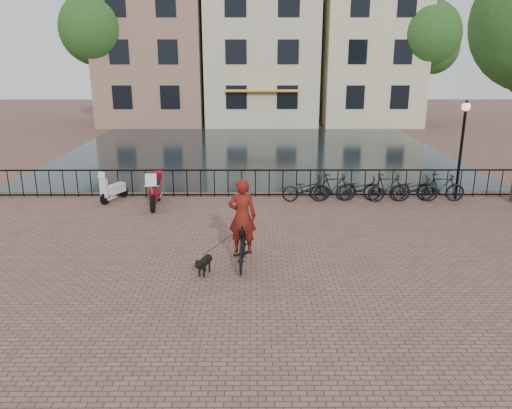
{
  "coord_description": "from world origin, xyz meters",
  "views": [
    {
      "loc": [
        -0.05,
        -9.63,
        4.99
      ],
      "look_at": [
        0.0,
        3.0,
        1.2
      ],
      "focal_mm": 35.0,
      "sensor_mm": 36.0,
      "label": 1
    }
  ],
  "objects_px": {
    "dog": "(204,264)",
    "motorcycle": "(155,187)",
    "lamp_post": "(463,134)",
    "cyclist": "(242,228)",
    "scooter": "(113,184)"
  },
  "relations": [
    {
      "from": "cyclist",
      "to": "scooter",
      "type": "bearing_deg",
      "value": -48.36
    },
    {
      "from": "scooter",
      "to": "cyclist",
      "type": "bearing_deg",
      "value": -26.84
    },
    {
      "from": "lamp_post",
      "to": "motorcycle",
      "type": "distance_m",
      "value": 10.8
    },
    {
      "from": "dog",
      "to": "scooter",
      "type": "bearing_deg",
      "value": 139.18
    },
    {
      "from": "lamp_post",
      "to": "scooter",
      "type": "height_order",
      "value": "lamp_post"
    },
    {
      "from": "motorcycle",
      "to": "scooter",
      "type": "bearing_deg",
      "value": 154.06
    },
    {
      "from": "dog",
      "to": "motorcycle",
      "type": "distance_m",
      "value": 6.03
    },
    {
      "from": "cyclist",
      "to": "lamp_post",
      "type": "bearing_deg",
      "value": -139.75
    },
    {
      "from": "cyclist",
      "to": "scooter",
      "type": "distance_m",
      "value": 7.44
    },
    {
      "from": "cyclist",
      "to": "scooter",
      "type": "relative_size",
      "value": 1.93
    },
    {
      "from": "scooter",
      "to": "motorcycle",
      "type": "bearing_deg",
      "value": 1.37
    },
    {
      "from": "lamp_post",
      "to": "motorcycle",
      "type": "xyz_separation_m",
      "value": [
        -10.63,
        -0.77,
        -1.7
      ]
    },
    {
      "from": "dog",
      "to": "scooter",
      "type": "xyz_separation_m",
      "value": [
        -3.81,
        6.26,
        0.35
      ]
    },
    {
      "from": "dog",
      "to": "motorcycle",
      "type": "xyz_separation_m",
      "value": [
        -2.21,
        5.59,
        0.43
      ]
    },
    {
      "from": "lamp_post",
      "to": "cyclist",
      "type": "bearing_deg",
      "value": -142.15
    }
  ]
}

